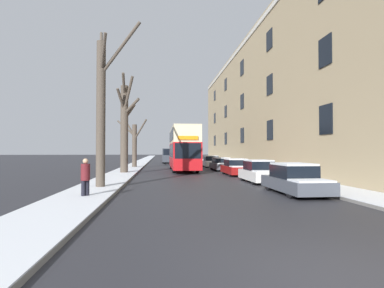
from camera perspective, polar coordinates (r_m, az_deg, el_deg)
ground_plane at (r=5.76m, az=24.14°, el=-21.83°), size 320.00×320.00×0.00m
sidewalk_left at (r=57.80m, az=-9.32°, el=-3.25°), size 2.49×130.00×0.16m
sidewalk_right at (r=58.36m, az=2.55°, el=-3.24°), size 2.49×130.00×0.16m
terrace_facade_right at (r=38.80m, az=16.03°, el=7.22°), size 9.10×52.61×15.52m
bare_tree_left_0 at (r=16.65m, az=-16.80°, el=6.73°), size 2.67×3.45×9.16m
bare_tree_left_1 at (r=26.92m, az=-12.70°, el=3.52°), size 2.02×2.39×8.62m
bare_tree_left_2 at (r=35.98m, az=-10.98°, el=0.12°), size 3.85×3.38×5.81m
double_decker_bus at (r=31.02m, az=-1.70°, el=-0.52°), size 2.53×11.11×4.37m
parked_car_0 at (r=15.15m, az=18.96°, el=-6.45°), size 1.82×4.36×1.44m
parked_car_1 at (r=19.91m, az=12.68°, el=-5.24°), size 1.75×3.97×1.45m
parked_car_2 at (r=25.52m, az=8.44°, el=-4.44°), size 1.88×4.28×1.38m
parked_car_3 at (r=31.53m, az=5.63°, el=-3.88°), size 1.85×4.49×1.34m
parked_car_4 at (r=37.95m, az=3.63°, el=-3.40°), size 1.88×4.19×1.43m
oncoming_van at (r=50.40m, az=-4.49°, el=-2.14°), size 2.03×4.85×2.43m
pedestrian_left_sidewalk at (r=13.35m, az=-19.64°, el=-5.93°), size 0.37×0.37×1.71m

